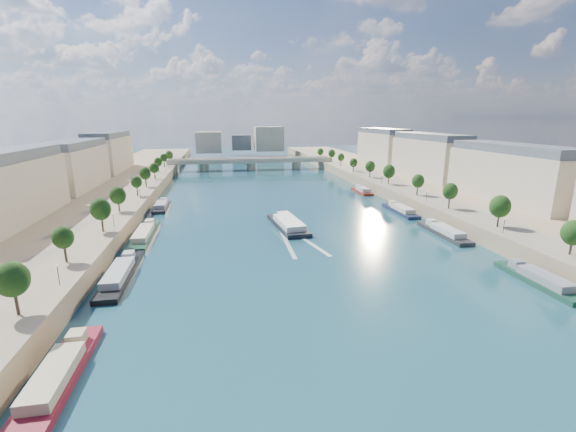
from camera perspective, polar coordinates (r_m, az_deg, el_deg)
name	(u,v)px	position (r m, az deg, el deg)	size (l,w,h in m)	color
ground	(279,212)	(148.62, -1.27, 0.62)	(700.00, 700.00, 0.00)	#0D303B
quay_left	(78,214)	(154.47, -28.69, 0.31)	(44.00, 520.00, 5.00)	#9E8460
quay_right	(450,199)	(174.18, 22.84, 2.38)	(44.00, 520.00, 5.00)	#9E8460
pave_left	(122,205)	(149.80, -23.36, 1.52)	(14.00, 520.00, 0.10)	gray
pave_right	(417,194)	(166.04, 18.57, 3.12)	(14.00, 520.00, 0.10)	gray
trees_left	(128,189)	(150.26, -22.66, 3.74)	(4.80, 268.80, 8.26)	#382B1E
trees_right	(402,177)	(172.93, 16.55, 5.52)	(4.80, 268.80, 8.26)	#382B1E
lamps_left	(129,203)	(138.70, -22.55, 1.81)	(0.36, 200.36, 4.28)	black
lamps_right	(402,186)	(167.82, 16.48, 4.34)	(0.36, 200.36, 4.28)	black
buildings_left	(46,171)	(167.81, -32.24, 5.71)	(16.00, 226.00, 23.20)	#B7A68D
buildings_right	(464,161)	(189.23, 24.63, 7.36)	(16.00, 226.00, 23.20)	#B7A68D
skyline	(245,141)	(363.60, -6.33, 11.05)	(79.00, 42.00, 22.00)	#B7A68D
bridge	(251,162)	(270.58, -5.49, 7.91)	(112.00, 12.00, 8.15)	#C1B79E
tour_barge	(288,224)	(127.54, -0.01, -1.24)	(10.54, 27.84, 3.74)	black
wake	(298,243)	(112.23, 1.50, -3.98)	(10.74, 26.02, 0.04)	silver
moored_barges_left	(119,276)	(95.15, -23.73, -8.18)	(5.00, 157.19, 3.60)	#172034
moored_barges_right	(455,238)	(123.96, 23.56, -3.02)	(5.00, 164.10, 3.60)	black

